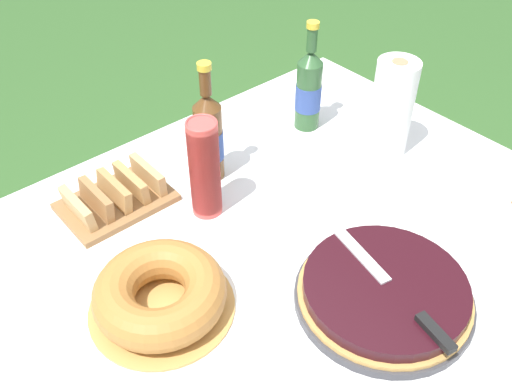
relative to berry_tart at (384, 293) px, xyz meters
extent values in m
cube|color=brown|center=(-0.11, 0.24, -0.05)|extent=(1.57, 1.17, 0.03)
cylinder|color=brown|center=(0.62, 0.76, -0.40)|extent=(0.06, 0.06, 0.66)
cube|color=white|center=(-0.11, 0.24, -0.03)|extent=(1.58, 1.18, 0.00)
cube|color=white|center=(-0.11, 0.83, -0.08)|extent=(1.58, 0.00, 0.10)
cube|color=white|center=(0.68, 0.24, -0.08)|extent=(0.00, 1.18, 0.10)
cylinder|color=#38383D|center=(0.00, 0.00, -0.02)|extent=(0.36, 0.36, 0.02)
cylinder|color=tan|center=(0.00, 0.00, 0.00)|extent=(0.35, 0.35, 0.01)
cylinder|color=black|center=(0.00, 0.00, 0.02)|extent=(0.33, 0.33, 0.03)
cube|color=silver|center=(0.02, 0.09, 0.03)|extent=(0.07, 0.19, 0.00)
cube|color=black|center=(-0.03, -0.14, 0.04)|extent=(0.04, 0.09, 0.01)
cylinder|color=tan|center=(-0.35, 0.28, -0.02)|extent=(0.30, 0.30, 0.01)
torus|color=#AD7033|center=(-0.35, 0.28, 0.02)|extent=(0.27, 0.27, 0.08)
cylinder|color=#E04C47|center=(-0.10, 0.46, 0.02)|extent=(0.07, 0.07, 0.09)
cylinder|color=#E04C47|center=(-0.10, 0.46, 0.03)|extent=(0.07, 0.07, 0.09)
cylinder|color=#E04C47|center=(-0.10, 0.46, 0.05)|extent=(0.07, 0.07, 0.09)
cylinder|color=#E04C47|center=(-0.10, 0.46, 0.06)|extent=(0.07, 0.07, 0.09)
cylinder|color=#E04C47|center=(-0.10, 0.46, 0.07)|extent=(0.07, 0.07, 0.09)
cylinder|color=#E04C47|center=(-0.10, 0.46, 0.08)|extent=(0.07, 0.07, 0.09)
cylinder|color=#E04C47|center=(-0.10, 0.46, 0.10)|extent=(0.07, 0.07, 0.09)
cylinder|color=#E04C47|center=(-0.10, 0.46, 0.11)|extent=(0.07, 0.07, 0.09)
cylinder|color=#E04C47|center=(-0.10, 0.46, 0.12)|extent=(0.07, 0.07, 0.09)
cylinder|color=#E04C47|center=(-0.10, 0.46, 0.14)|extent=(0.07, 0.07, 0.09)
cylinder|color=#E04C47|center=(-0.10, 0.46, 0.15)|extent=(0.07, 0.07, 0.09)
cylinder|color=#E04C47|center=(-0.10, 0.46, 0.16)|extent=(0.07, 0.07, 0.09)
cylinder|color=#E04C47|center=(-0.10, 0.46, 0.18)|extent=(0.07, 0.07, 0.09)
torus|color=#E04C47|center=(-0.10, 0.46, 0.22)|extent=(0.07, 0.07, 0.01)
cylinder|color=#2D562D|center=(0.34, 0.56, 0.07)|extent=(0.07, 0.07, 0.20)
cylinder|color=#334C93|center=(0.34, 0.56, 0.07)|extent=(0.07, 0.07, 0.08)
cone|color=#2D562D|center=(0.34, 0.56, 0.19)|extent=(0.07, 0.07, 0.04)
cylinder|color=#2D562D|center=(0.34, 0.56, 0.24)|extent=(0.03, 0.03, 0.06)
cylinder|color=gold|center=(0.34, 0.56, 0.28)|extent=(0.03, 0.03, 0.02)
cylinder|color=brown|center=(-0.01, 0.56, 0.07)|extent=(0.07, 0.07, 0.21)
cylinder|color=#334C93|center=(-0.01, 0.56, 0.07)|extent=(0.07, 0.07, 0.08)
cone|color=brown|center=(-0.01, 0.56, 0.20)|extent=(0.07, 0.07, 0.04)
cylinder|color=brown|center=(-0.01, 0.56, 0.25)|extent=(0.03, 0.03, 0.06)
cylinder|color=gold|center=(-0.01, 0.56, 0.29)|extent=(0.03, 0.03, 0.02)
cylinder|color=white|center=(0.42, 0.34, 0.11)|extent=(0.11, 0.11, 0.27)
cylinder|color=#9E7A56|center=(0.42, 0.34, 0.24)|extent=(0.04, 0.04, 0.00)
cube|color=olive|center=(-0.26, 0.62, -0.02)|extent=(0.26, 0.18, 0.02)
cube|color=tan|center=(-0.36, 0.62, 0.02)|extent=(0.03, 0.14, 0.06)
cube|color=#9E7042|center=(-0.31, 0.62, 0.02)|extent=(0.03, 0.14, 0.06)
cube|color=#B2844C|center=(-0.26, 0.62, 0.02)|extent=(0.03, 0.14, 0.06)
cube|color=#B2844C|center=(-0.21, 0.62, 0.02)|extent=(0.02, 0.14, 0.06)
cube|color=tan|center=(-0.16, 0.62, 0.02)|extent=(0.02, 0.14, 0.06)
camera|label=1|loc=(-0.68, -0.39, 0.90)|focal=40.00mm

